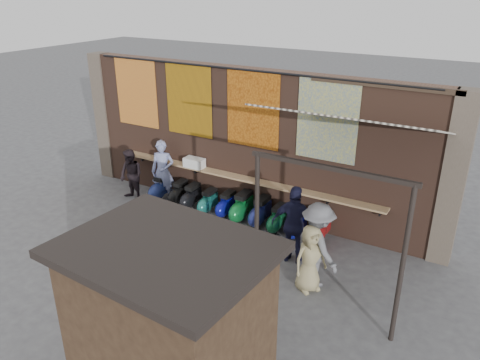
{
  "coord_description": "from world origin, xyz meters",
  "views": [
    {
      "loc": [
        5.9,
        -7.76,
        6.01
      ],
      "look_at": [
        0.67,
        1.2,
        1.59
      ],
      "focal_mm": 35.0,
      "sensor_mm": 36.0,
      "label": 1
    }
  ],
  "objects_px": {
    "scooter_stool_8": "(298,225)",
    "diner_right": "(131,175)",
    "scooter_stool_0": "(161,188)",
    "scooter_stool_9": "(320,227)",
    "shopper_tan": "(310,258)",
    "scooter_stool_2": "(192,197)",
    "scooter_stool_4": "(227,205)",
    "scooter_stool_6": "(261,212)",
    "scooter_stool_5": "(242,207)",
    "shopper_navy": "(295,225)",
    "scooter_stool_1": "(179,193)",
    "shopper_grey": "(317,245)",
    "scooter_stool_3": "(209,202)",
    "market_stall": "(171,333)",
    "scooter_stool_7": "(278,219)",
    "diner_left": "(163,171)",
    "shelf_box": "(194,163)"
  },
  "relations": [
    {
      "from": "scooter_stool_2",
      "to": "scooter_stool_8",
      "type": "xyz_separation_m",
      "value": [
        3.29,
        -0.01,
        -0.01
      ]
    },
    {
      "from": "scooter_stool_3",
      "to": "scooter_stool_8",
      "type": "relative_size",
      "value": 0.99
    },
    {
      "from": "shopper_tan",
      "to": "scooter_stool_0",
      "type": "bearing_deg",
      "value": 104.17
    },
    {
      "from": "scooter_stool_4",
      "to": "scooter_stool_6",
      "type": "relative_size",
      "value": 0.88
    },
    {
      "from": "shelf_box",
      "to": "shopper_navy",
      "type": "height_order",
      "value": "shopper_navy"
    },
    {
      "from": "shopper_grey",
      "to": "market_stall",
      "type": "height_order",
      "value": "market_stall"
    },
    {
      "from": "scooter_stool_8",
      "to": "diner_right",
      "type": "bearing_deg",
      "value": -175.28
    },
    {
      "from": "diner_right",
      "to": "shopper_grey",
      "type": "xyz_separation_m",
      "value": [
        6.25,
        -1.21,
        0.17
      ]
    },
    {
      "from": "scooter_stool_6",
      "to": "scooter_stool_8",
      "type": "distance_m",
      "value": 1.11
    },
    {
      "from": "market_stall",
      "to": "scooter_stool_7",
      "type": "bearing_deg",
      "value": 103.66
    },
    {
      "from": "scooter_stool_0",
      "to": "market_stall",
      "type": "relative_size",
      "value": 0.29
    },
    {
      "from": "scooter_stool_9",
      "to": "shopper_tan",
      "type": "xyz_separation_m",
      "value": [
        0.52,
        -1.94,
        0.34
      ]
    },
    {
      "from": "scooter_stool_3",
      "to": "scooter_stool_7",
      "type": "xyz_separation_m",
      "value": [
        2.15,
        0.02,
        0.02
      ]
    },
    {
      "from": "scooter_stool_5",
      "to": "shopper_navy",
      "type": "distance_m",
      "value": 2.37
    },
    {
      "from": "diner_left",
      "to": "shopper_grey",
      "type": "xyz_separation_m",
      "value": [
        5.44,
        -1.67,
        0.02
      ]
    },
    {
      "from": "scooter_stool_9",
      "to": "diner_left",
      "type": "relative_size",
      "value": 0.47
    },
    {
      "from": "scooter_stool_6",
      "to": "diner_right",
      "type": "relative_size",
      "value": 0.52
    },
    {
      "from": "scooter_stool_2",
      "to": "scooter_stool_9",
      "type": "relative_size",
      "value": 0.85
    },
    {
      "from": "scooter_stool_2",
      "to": "scooter_stool_4",
      "type": "distance_m",
      "value": 1.13
    },
    {
      "from": "shopper_navy",
      "to": "scooter_stool_6",
      "type": "bearing_deg",
      "value": -45.39
    },
    {
      "from": "scooter_stool_3",
      "to": "scooter_stool_9",
      "type": "distance_m",
      "value": 3.28
    },
    {
      "from": "scooter_stool_2",
      "to": "scooter_stool_7",
      "type": "height_order",
      "value": "scooter_stool_7"
    },
    {
      "from": "shopper_navy",
      "to": "scooter_stool_9",
      "type": "bearing_deg",
      "value": -107.62
    },
    {
      "from": "scooter_stool_4",
      "to": "shopper_navy",
      "type": "relative_size",
      "value": 0.38
    },
    {
      "from": "scooter_stool_6",
      "to": "scooter_stool_8",
      "type": "bearing_deg",
      "value": -4.5
    },
    {
      "from": "diner_right",
      "to": "scooter_stool_4",
      "type": "bearing_deg",
      "value": 21.01
    },
    {
      "from": "scooter_stool_5",
      "to": "shopper_tan",
      "type": "relative_size",
      "value": 0.56
    },
    {
      "from": "scooter_stool_6",
      "to": "scooter_stool_8",
      "type": "height_order",
      "value": "scooter_stool_6"
    },
    {
      "from": "scooter_stool_8",
      "to": "shopper_grey",
      "type": "bearing_deg",
      "value": -55.37
    },
    {
      "from": "scooter_stool_3",
      "to": "scooter_stool_6",
      "type": "height_order",
      "value": "scooter_stool_6"
    },
    {
      "from": "scooter_stool_3",
      "to": "shopper_navy",
      "type": "height_order",
      "value": "shopper_navy"
    },
    {
      "from": "scooter_stool_3",
      "to": "market_stall",
      "type": "height_order",
      "value": "market_stall"
    },
    {
      "from": "scooter_stool_4",
      "to": "scooter_stool_6",
      "type": "distance_m",
      "value": 1.06
    },
    {
      "from": "shopper_grey",
      "to": "shopper_navy",
      "type": "bearing_deg",
      "value": -4.17
    },
    {
      "from": "scooter_stool_2",
      "to": "scooter_stool_8",
      "type": "bearing_deg",
      "value": -0.2
    },
    {
      "from": "scooter_stool_3",
      "to": "scooter_stool_4",
      "type": "height_order",
      "value": "scooter_stool_4"
    },
    {
      "from": "scooter_stool_1",
      "to": "scooter_stool_2",
      "type": "distance_m",
      "value": 0.5
    },
    {
      "from": "diner_right",
      "to": "shopper_navy",
      "type": "distance_m",
      "value": 5.54
    },
    {
      "from": "diner_left",
      "to": "scooter_stool_5",
      "type": "bearing_deg",
      "value": -23.85
    },
    {
      "from": "scooter_stool_6",
      "to": "diner_left",
      "type": "bearing_deg",
      "value": -179.18
    },
    {
      "from": "scooter_stool_7",
      "to": "shopper_navy",
      "type": "height_order",
      "value": "shopper_navy"
    },
    {
      "from": "scooter_stool_8",
      "to": "shopper_tan",
      "type": "bearing_deg",
      "value": -60.09
    },
    {
      "from": "scooter_stool_7",
      "to": "scooter_stool_8",
      "type": "bearing_deg",
      "value": -1.88
    },
    {
      "from": "scooter_stool_0",
      "to": "scooter_stool_5",
      "type": "bearing_deg",
      "value": 0.76
    },
    {
      "from": "scooter_stool_7",
      "to": "shopper_tan",
      "type": "distance_m",
      "value": 2.55
    },
    {
      "from": "scooter_stool_1",
      "to": "diner_right",
      "type": "bearing_deg",
      "value": -159.16
    },
    {
      "from": "scooter_stool_2",
      "to": "scooter_stool_6",
      "type": "bearing_deg",
      "value": 1.96
    },
    {
      "from": "scooter_stool_8",
      "to": "shopper_grey",
      "type": "distance_m",
      "value": 2.07
    },
    {
      "from": "scooter_stool_8",
      "to": "diner_right",
      "type": "xyz_separation_m",
      "value": [
        -5.13,
        -0.42,
        0.44
      ]
    },
    {
      "from": "scooter_stool_0",
      "to": "scooter_stool_9",
      "type": "bearing_deg",
      "value": 0.4
    }
  ]
}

